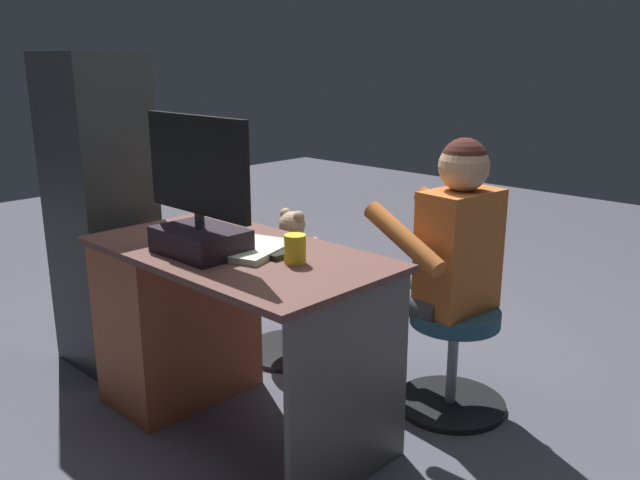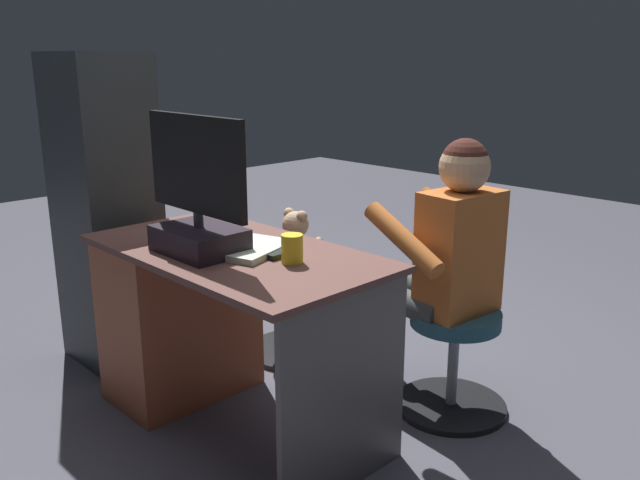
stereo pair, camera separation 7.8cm
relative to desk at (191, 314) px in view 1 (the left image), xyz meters
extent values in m
plane|color=#4F4F5C|center=(-0.31, -0.35, -0.39)|extent=(10.00, 10.00, 0.00)
cube|color=brown|center=(-0.31, 0.00, 0.33)|extent=(1.20, 0.65, 0.03)
cube|color=#A35032|center=(0.09, 0.00, -0.04)|extent=(0.38, 0.59, 0.71)
cube|color=#514E4C|center=(-0.89, 0.00, -0.04)|extent=(0.02, 0.58, 0.71)
cube|color=black|center=(-0.25, 0.11, 0.39)|extent=(0.33, 0.24, 0.10)
cylinder|color=#333338|center=(-0.25, 0.11, 0.47)|extent=(0.04, 0.04, 0.06)
cube|color=black|center=(-0.25, 0.11, 0.67)|extent=(0.55, 0.02, 0.35)
cube|color=black|center=(-0.25, 0.10, 0.67)|extent=(0.50, 0.00, 0.31)
cube|color=black|center=(-0.32, -0.07, 0.35)|extent=(0.42, 0.14, 0.02)
ellipsoid|color=#282722|center=(-0.04, -0.07, 0.36)|extent=(0.06, 0.10, 0.04)
cylinder|color=yellow|center=(-0.59, -0.04, 0.39)|extent=(0.08, 0.08, 0.10)
cube|color=black|center=(0.04, 0.05, 0.35)|extent=(0.10, 0.15, 0.02)
cube|color=silver|center=(-0.38, -0.02, 0.35)|extent=(0.30, 0.35, 0.02)
cylinder|color=black|center=(0.03, -0.61, -0.38)|extent=(0.48, 0.48, 0.03)
cylinder|color=gray|center=(0.03, -0.61, -0.19)|extent=(0.04, 0.04, 0.35)
cylinder|color=maroon|center=(0.03, -0.61, 0.01)|extent=(0.37, 0.37, 0.06)
ellipsoid|color=tan|center=(0.03, -0.61, 0.13)|extent=(0.16, 0.14, 0.17)
sphere|color=tan|center=(0.03, -0.61, 0.27)|extent=(0.13, 0.13, 0.13)
sphere|color=beige|center=(0.03, -0.67, 0.26)|extent=(0.05, 0.05, 0.05)
sphere|color=tan|center=(-0.02, -0.61, 0.31)|extent=(0.05, 0.05, 0.05)
sphere|color=tan|center=(0.07, -0.61, 0.31)|extent=(0.05, 0.05, 0.05)
cylinder|color=tan|center=(-0.05, -0.64, 0.16)|extent=(0.05, 0.13, 0.09)
cylinder|color=tan|center=(0.11, -0.64, 0.16)|extent=(0.05, 0.13, 0.09)
cylinder|color=tan|center=(-0.01, -0.71, 0.07)|extent=(0.05, 0.10, 0.05)
cylinder|color=tan|center=(0.07, -0.71, 0.07)|extent=(0.05, 0.10, 0.05)
cylinder|color=black|center=(-0.83, -0.71, -0.38)|extent=(0.46, 0.46, 0.03)
cylinder|color=gray|center=(-0.83, -0.71, -0.19)|extent=(0.04, 0.04, 0.35)
cylinder|color=#295669|center=(-0.83, -0.71, 0.01)|extent=(0.37, 0.37, 0.06)
cube|color=#C4692D|center=(-0.83, -0.71, 0.29)|extent=(0.23, 0.34, 0.49)
sphere|color=tan|center=(-0.83, -0.71, 0.63)|extent=(0.20, 0.20, 0.20)
sphere|color=#47221C|center=(-0.83, -0.71, 0.65)|extent=(0.18, 0.18, 0.18)
cylinder|color=#C4692D|center=(-0.71, -0.50, 0.36)|extent=(0.40, 0.12, 0.24)
cylinder|color=#C4692D|center=(-0.67, -0.89, 0.36)|extent=(0.40, 0.12, 0.24)
cylinder|color=#3C4344|center=(-0.65, -0.60, 0.06)|extent=(0.39, 0.15, 0.11)
cylinder|color=#3C4344|center=(-0.46, -0.58, -0.17)|extent=(0.10, 0.10, 0.44)
cylinder|color=#3C4344|center=(-0.63, -0.78, 0.06)|extent=(0.39, 0.15, 0.11)
cylinder|color=#3C4344|center=(-0.44, -0.75, -0.17)|extent=(0.10, 0.10, 0.44)
cube|color=#292E2F|center=(0.62, 0.04, 0.33)|extent=(0.44, 0.36, 1.45)
camera|label=1|loc=(-2.17, 1.48, 1.04)|focal=37.08mm
camera|label=2|loc=(-2.22, 1.42, 1.04)|focal=37.08mm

